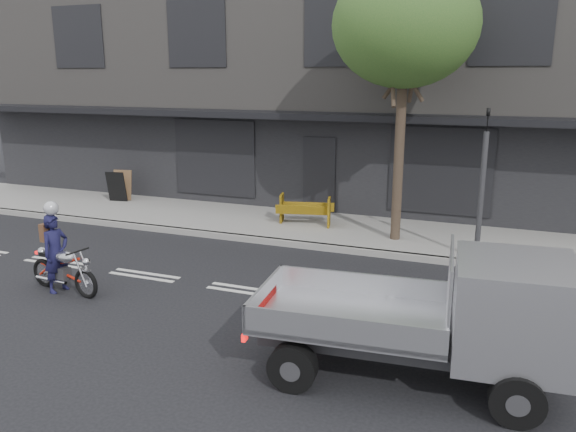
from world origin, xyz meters
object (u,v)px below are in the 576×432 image
at_px(rider, 56,253).
at_px(street_tree, 405,26).
at_px(sandwich_board, 116,187).
at_px(construction_barrier, 302,211).
at_px(flatbed_ute, 482,313).
at_px(motorcycle, 64,269).
at_px(traffic_light_pole, 481,193).

bearing_deg(rider, street_tree, -36.84).
bearing_deg(sandwich_board, rider, -70.08).
bearing_deg(construction_barrier, flatbed_ute, -53.67).
bearing_deg(rider, motorcycle, -81.19).
height_order(flatbed_ute, sandwich_board, flatbed_ute).
bearing_deg(rider, traffic_light_pole, -49.74).
bearing_deg(construction_barrier, sandwich_board, 174.20).
distance_m(street_tree, sandwich_board, 10.41).
distance_m(traffic_light_pole, construction_barrier, 4.88).
bearing_deg(motorcycle, rider, -171.19).
height_order(motorcycle, rider, rider).
distance_m(street_tree, traffic_light_pole, 4.23).
height_order(traffic_light_pole, motorcycle, traffic_light_pole).
bearing_deg(motorcycle, flatbed_ute, 3.13).
relative_size(street_tree, construction_barrier, 4.55).
height_order(construction_barrier, sandwich_board, sandwich_board).
relative_size(street_tree, traffic_light_pole, 1.93).
distance_m(rider, sandwich_board, 7.48).
relative_size(motorcycle, flatbed_ute, 0.42).
bearing_deg(flatbed_ute, street_tree, 105.13).
distance_m(motorcycle, sandwich_board, 7.55).
xyz_separation_m(street_tree, sandwich_board, (-9.27, 1.02, -4.63)).
bearing_deg(street_tree, flatbed_ute, -70.13).
xyz_separation_m(traffic_light_pole, sandwich_board, (-11.27, 1.87, -1.01)).
bearing_deg(flatbed_ute, traffic_light_pole, 88.22).
bearing_deg(motorcycle, sandwich_board, 128.64).
distance_m(street_tree, flatbed_ute, 7.90).
bearing_deg(traffic_light_pole, construction_barrier, 165.53).
xyz_separation_m(street_tree, rider, (-5.67, -5.54, -4.49)).
bearing_deg(construction_barrier, motorcycle, -116.33).
xyz_separation_m(traffic_light_pole, motorcycle, (-7.52, -4.69, -1.17)).
bearing_deg(flatbed_ute, construction_barrier, 121.59).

